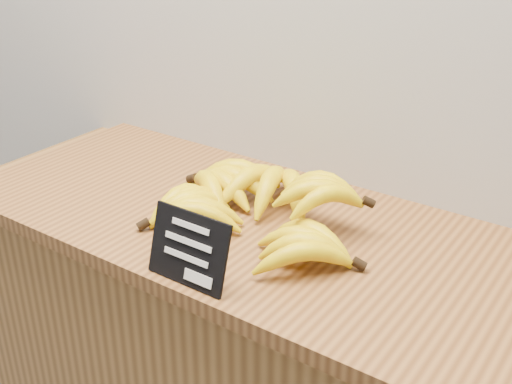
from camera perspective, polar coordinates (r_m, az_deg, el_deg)
The scene contains 3 objects.
counter_top at distance 1.24m, azimuth 1.33°, elevation -3.56°, with size 1.30×0.54×0.03m, color brown.
chalkboard_sign at distance 1.04m, azimuth -6.03°, elevation -5.05°, with size 0.15×0.01×0.12m, color black.
banana_pile at distance 1.23m, azimuth 0.50°, elevation -0.82°, with size 0.47×0.36×0.11m.
Camera 1 is at (0.41, 1.85, 1.52)m, focal length 45.00 mm.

